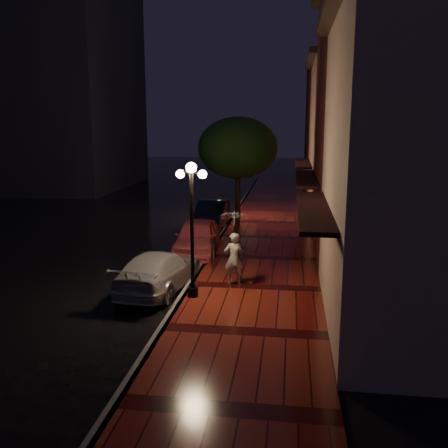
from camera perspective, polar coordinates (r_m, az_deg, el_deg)
The scene contains 15 objects.
ground at distance 21.10m, azimuth -1.86°, elevation -4.00°, with size 120.00×120.00×0.00m, color black.
sidewalk at distance 20.84m, azimuth 4.27°, elevation -4.02°, with size 4.50×60.00×0.15m, color #4B0E0D.
curb at distance 21.08m, azimuth -1.86°, elevation -3.81°, with size 0.25×60.00×0.15m, color #595451.
storefront_near at distance 14.56m, azimuth 22.08°, elevation 5.12°, with size 5.00×8.00×8.50m, color gray.
storefront_mid at distance 22.32m, azimuth 17.30°, elevation 10.65°, with size 5.00×8.00×11.00m, color #511914.
storefront_far at distance 30.27m, azimuth 14.72°, elevation 9.02°, with size 5.00×8.00×9.00m, color #8C5951.
storefront_extra at distance 40.20m, azimuth 13.07°, elevation 10.37°, with size 5.00×12.00×10.00m, color #511914.
streetlamp_near at distance 15.65m, azimuth -3.69°, elevation 0.23°, with size 0.96×0.36×4.31m.
streetlamp_far at distance 29.35m, azimuth 1.71°, elevation 5.60°, with size 0.96×0.36×4.31m.
street_tree at distance 26.21m, azimuth 1.61°, elevation 8.48°, with size 4.16×4.16×5.80m.
pink_car at distance 21.74m, azimuth -3.10°, elevation -1.48°, with size 1.79×4.45×1.52m, color #E95F6C.
navy_car at distance 27.02m, azimuth -1.36°, elevation 1.09°, with size 1.56×4.49×1.48m, color black.
silver_car at distance 17.30m, azimuth -7.51°, elevation -5.32°, with size 1.88×4.62×1.34m, color #A4A5AC.
woman_with_umbrella at distance 17.00m, azimuth 1.16°, elevation -1.44°, with size 1.06×1.08×2.56m.
parking_meter at distance 18.97m, azimuth -1.36°, elevation -3.06°, with size 0.13×0.11×1.19m.
Camera 1 is at (3.40, -20.03, 5.69)m, focal length 40.00 mm.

